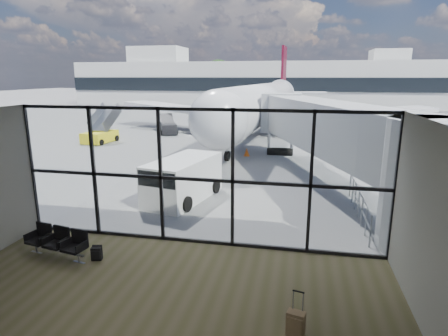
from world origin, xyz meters
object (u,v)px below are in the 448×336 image
(airliner, at_px, (264,103))
(mobile_stairs, at_px, (101,135))
(seating_row, at_px, (59,240))
(backpack, at_px, (97,253))
(service_van, at_px, (182,179))
(suitcase, at_px, (296,324))
(belt_loader, at_px, (168,128))

(airliner, distance_m, mobile_stairs, 15.82)
(seating_row, distance_m, airliner, 28.42)
(backpack, bearing_deg, seating_row, 166.33)
(airliner, xyz_separation_m, service_van, (-1.43, -22.10, -1.91))
(backpack, height_order, airliner, airliner)
(suitcase, bearing_deg, service_van, 135.33)
(backpack, bearing_deg, mobile_stairs, 106.57)
(belt_loader, xyz_separation_m, mobile_stairs, (-3.95, -5.75, 0.02))
(belt_loader, bearing_deg, mobile_stairs, -149.21)
(belt_loader, bearing_deg, airliner, -4.44)
(seating_row, height_order, backpack, seating_row)
(backpack, xyz_separation_m, mobile_stairs, (-10.58, 19.11, 0.39))
(seating_row, bearing_deg, service_van, 81.82)
(seating_row, bearing_deg, airliner, 93.66)
(backpack, height_order, service_van, service_van)
(backpack, xyz_separation_m, suitcase, (5.95, -2.29, 0.09))
(service_van, bearing_deg, seating_row, -96.55)
(airliner, bearing_deg, backpack, -90.57)
(airliner, bearing_deg, service_van, -89.76)
(suitcase, height_order, belt_loader, belt_loader)
(suitcase, height_order, mobile_stairs, mobile_stairs)
(service_van, relative_size, belt_loader, 1.14)
(backpack, distance_m, mobile_stairs, 21.85)
(seating_row, distance_m, backpack, 1.31)
(belt_loader, height_order, mobile_stairs, mobile_stairs)
(backpack, relative_size, service_van, 0.10)
(suitcase, relative_size, mobile_stairs, 0.27)
(mobile_stairs, bearing_deg, suitcase, -46.32)
(service_van, bearing_deg, suitcase, -45.81)
(mobile_stairs, bearing_deg, airliner, 41.18)
(airliner, bearing_deg, belt_loader, -155.76)
(backpack, distance_m, belt_loader, 25.74)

